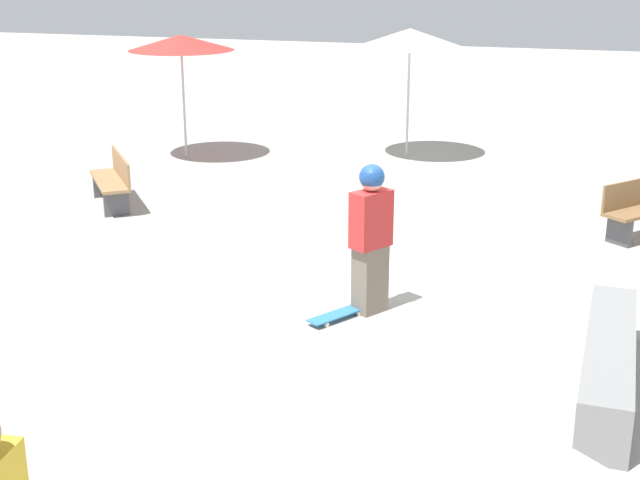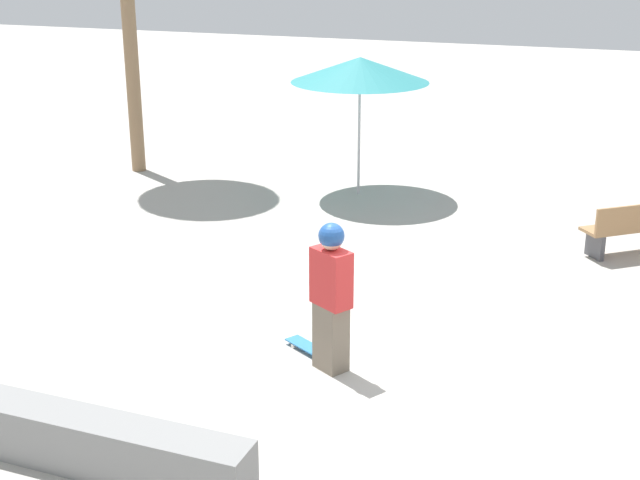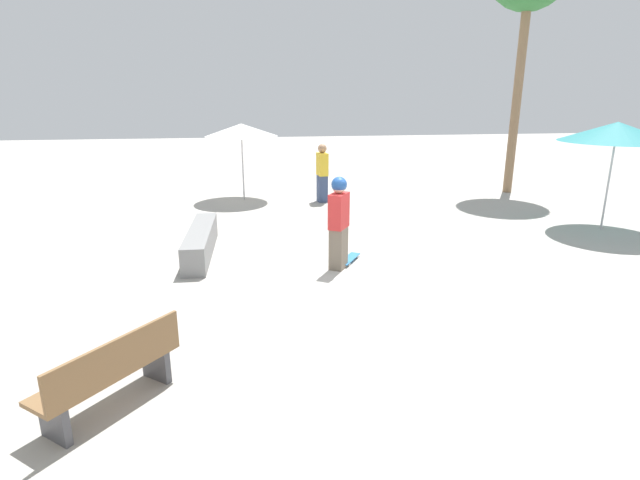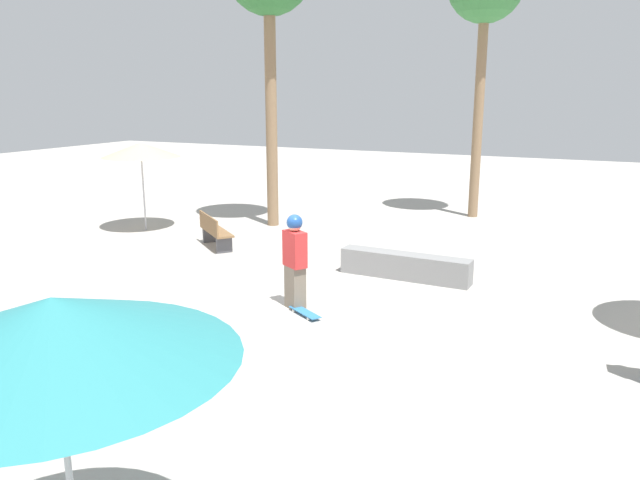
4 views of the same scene
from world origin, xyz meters
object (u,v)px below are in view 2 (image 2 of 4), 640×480
(concrete_ledge, at_px, (109,447))
(bench_far, at_px, (634,228))
(skateboard, at_px, (311,349))
(skater_main, at_px, (331,292))
(shade_umbrella_teal, at_px, (360,70))

(concrete_ledge, distance_m, bench_far, 8.95)
(bench_far, bearing_deg, skateboard, -163.99)
(skateboard, bearing_deg, concrete_ledge, 104.19)
(skater_main, bearing_deg, shade_umbrella_teal, -43.81)
(concrete_ledge, xyz_separation_m, bench_far, (-7.79, 4.41, 0.15))
(skater_main, bearing_deg, concrete_ledge, 96.24)
(shade_umbrella_teal, bearing_deg, skater_main, 14.67)
(concrete_ledge, bearing_deg, skater_main, 154.72)
(bench_far, bearing_deg, concrete_ledge, -157.71)
(skater_main, distance_m, skateboard, 1.00)
(bench_far, bearing_deg, shade_umbrella_teal, 122.33)
(skater_main, xyz_separation_m, concrete_ledge, (2.65, -1.25, -0.68))
(skateboard, bearing_deg, bench_far, -94.39)
(skater_main, distance_m, shade_umbrella_teal, 7.26)
(bench_far, xyz_separation_m, shade_umbrella_teal, (-1.76, -4.96, 1.92))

